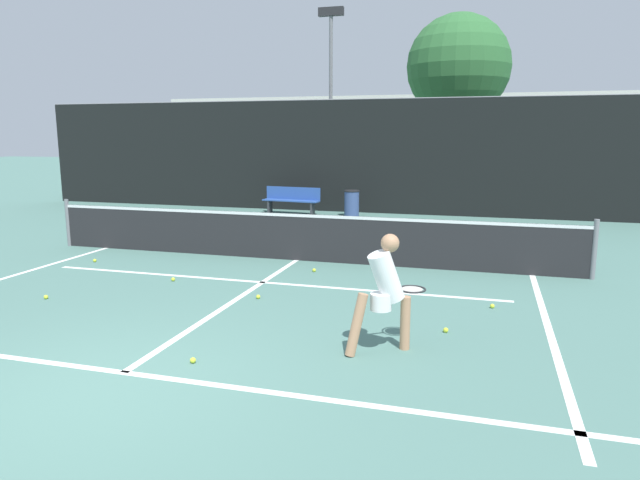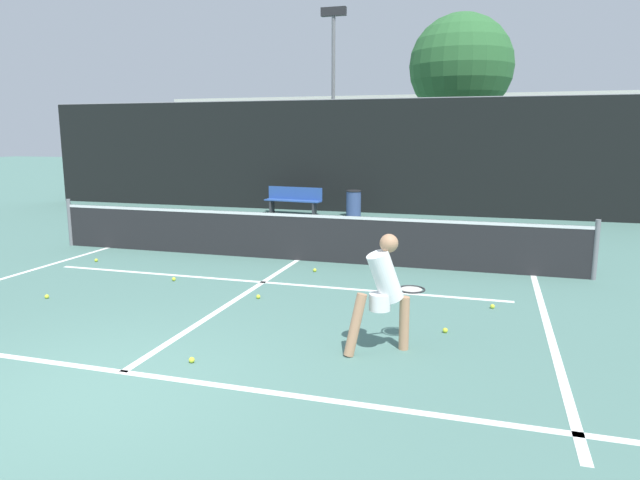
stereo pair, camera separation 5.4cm
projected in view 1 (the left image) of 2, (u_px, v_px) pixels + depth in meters
ground_plane at (96, 391)px, 5.67m from camera, size 100.00×100.00×0.00m
court_baseline_near at (124, 373)px, 6.10m from camera, size 11.00×0.10×0.01m
court_service_line at (263, 282)px, 9.83m from camera, size 8.25×0.10×0.01m
court_center_mark at (237, 299)px, 8.84m from camera, size 0.10×5.79×0.01m
court_sideline_left at (3, 279)px, 10.08m from camera, size 0.10×6.79×0.01m
court_sideline_right at (548, 326)px, 7.59m from camera, size 0.10×6.79×0.01m
net at (296, 235)px, 11.48m from camera, size 11.09×0.09×1.07m
fence_back at (370, 157)px, 18.28m from camera, size 24.00×0.06×3.64m
player_practicing at (385, 288)px, 6.57m from camera, size 0.93×1.00×1.41m
tennis_ball_scattered_0 at (95, 260)px, 11.39m from camera, size 0.07×0.07×0.07m
tennis_ball_scattered_1 at (46, 297)px, 8.83m from camera, size 0.07×0.07×0.07m
tennis_ball_scattered_2 at (446, 330)px, 7.34m from camera, size 0.07×0.07×0.07m
tennis_ball_scattered_3 at (258, 297)px, 8.84m from camera, size 0.07×0.07×0.07m
tennis_ball_scattered_4 at (193, 360)px, 6.36m from camera, size 0.07×0.07×0.07m
tennis_ball_scattered_5 at (492, 306)px, 8.37m from camera, size 0.07×0.07×0.07m
tennis_ball_scattered_6 at (314, 270)px, 10.58m from camera, size 0.07×0.07×0.07m
tennis_ball_scattered_7 at (173, 279)px, 9.91m from camera, size 0.07×0.07×0.07m
courtside_bench at (292, 199)px, 18.20m from camera, size 1.91×0.57×0.86m
trash_bin at (352, 203)px, 17.69m from camera, size 0.48×0.48×0.82m
parked_car at (519, 190)px, 20.14m from camera, size 1.64×3.92×1.35m
floodlight_mast at (331, 75)px, 24.86m from camera, size 1.10×0.24×7.87m
tree_west at (458, 67)px, 22.83m from camera, size 4.13×4.13×7.26m
building_far at (431, 135)px, 36.63m from camera, size 36.00×2.40×4.97m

